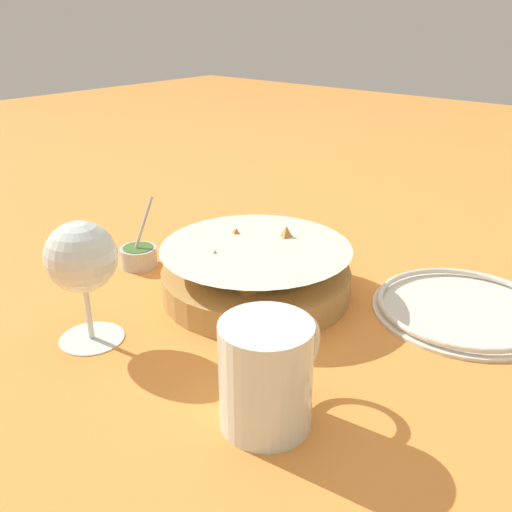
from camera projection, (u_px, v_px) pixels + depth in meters
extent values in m
plane|color=orange|center=(224.00, 293.00, 0.82)|extent=(4.00, 4.00, 0.00)
cylinder|color=#B2894C|center=(256.00, 281.00, 0.81)|extent=(0.27, 0.27, 0.04)
cone|color=beige|center=(256.00, 270.00, 0.80)|extent=(0.27, 0.27, 0.07)
cylinder|color=#3D842D|center=(256.00, 280.00, 0.81)|extent=(0.20, 0.20, 0.01)
pyramid|color=#B77A38|center=(286.00, 246.00, 0.83)|extent=(0.09, 0.08, 0.06)
pyramid|color=#B77A38|center=(236.00, 245.00, 0.84)|extent=(0.07, 0.08, 0.05)
pyramid|color=#B77A38|center=(215.00, 267.00, 0.78)|extent=(0.08, 0.07, 0.05)
pyramid|color=#B77A38|center=(250.00, 281.00, 0.74)|extent=(0.07, 0.07, 0.05)
pyramid|color=#B77A38|center=(256.00, 262.00, 0.80)|extent=(0.08, 0.06, 0.05)
cylinder|color=#B7B7BC|center=(139.00, 257.00, 0.90)|extent=(0.06, 0.06, 0.03)
cylinder|color=#42702D|center=(139.00, 254.00, 0.90)|extent=(0.05, 0.05, 0.02)
cylinder|color=#B7B7BC|center=(142.00, 230.00, 0.89)|extent=(0.06, 0.01, 0.10)
cylinder|color=silver|center=(92.00, 338.00, 0.71)|extent=(0.08, 0.08, 0.00)
cylinder|color=silver|center=(88.00, 311.00, 0.69)|extent=(0.01, 0.01, 0.07)
sphere|color=silver|center=(81.00, 257.00, 0.66)|extent=(0.09, 0.09, 0.09)
sphere|color=#E5B77F|center=(82.00, 265.00, 0.67)|extent=(0.06, 0.06, 0.06)
cylinder|color=silver|center=(266.00, 375.00, 0.54)|extent=(0.09, 0.09, 0.11)
cylinder|color=#935119|center=(266.00, 387.00, 0.55)|extent=(0.07, 0.07, 0.08)
torus|color=silver|center=(297.00, 351.00, 0.58)|extent=(0.08, 0.01, 0.08)
cylinder|color=silver|center=(463.00, 310.00, 0.76)|extent=(0.24, 0.24, 0.01)
torus|color=silver|center=(463.00, 305.00, 0.76)|extent=(0.23, 0.23, 0.01)
cube|color=white|center=(279.00, 234.00, 1.02)|extent=(0.14, 0.09, 0.01)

